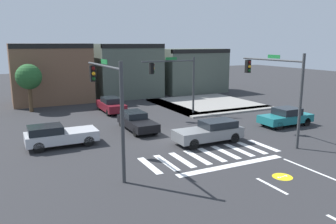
# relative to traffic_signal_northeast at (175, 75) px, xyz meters

# --- Properties ---
(ground_plane) EXTENTS (120.00, 120.00, 0.00)m
(ground_plane) POSITION_rel_traffic_signal_northeast_xyz_m (-2.98, -5.93, -3.75)
(ground_plane) COLOR #2B2B2D
(crosswalk_near) EXTENTS (8.48, 2.74, 0.01)m
(crosswalk_near) POSITION_rel_traffic_signal_northeast_xyz_m (-2.98, -10.43, -3.75)
(crosswalk_near) COLOR silver
(crosswalk_near) RESTS_ON ground_plane
(lane_markings) EXTENTS (6.80, 18.75, 0.01)m
(lane_markings) POSITION_rel_traffic_signal_northeast_xyz_m (-1.82, -17.36, -3.75)
(lane_markings) COLOR white
(lane_markings) RESTS_ON ground_plane
(bike_detector_marking) EXTENTS (1.00, 1.00, 0.01)m
(bike_detector_marking) POSITION_rel_traffic_signal_northeast_xyz_m (-1.71, -14.85, -3.75)
(bike_detector_marking) COLOR yellow
(bike_detector_marking) RESTS_ON ground_plane
(curb_corner_northeast) EXTENTS (10.00, 10.60, 0.15)m
(curb_corner_northeast) POSITION_rel_traffic_signal_northeast_xyz_m (5.51, 3.49, -3.68)
(curb_corner_northeast) COLOR gray
(curb_corner_northeast) RESTS_ON ground_plane
(storefront_row) EXTENTS (26.48, 6.98, 6.49)m
(storefront_row) POSITION_rel_traffic_signal_northeast_xyz_m (0.11, 12.99, -0.60)
(storefront_row) COLOR brown
(storefront_row) RESTS_ON ground_plane
(traffic_signal_northeast) EXTENTS (5.22, 0.32, 5.33)m
(traffic_signal_northeast) POSITION_rel_traffic_signal_northeast_xyz_m (0.00, 0.00, 0.00)
(traffic_signal_northeast) COLOR #383A3D
(traffic_signal_northeast) RESTS_ON ground_plane
(traffic_signal_southwest) EXTENTS (0.32, 6.03, 5.75)m
(traffic_signal_southwest) POSITION_rel_traffic_signal_northeast_xyz_m (-9.00, -9.68, 0.31)
(traffic_signal_southwest) COLOR #383A3D
(traffic_signal_southwest) RESTS_ON ground_plane
(traffic_signal_southeast) EXTENTS (0.32, 5.66, 5.94)m
(traffic_signal_southeast) POSITION_rel_traffic_signal_northeast_xyz_m (2.53, -9.66, 0.35)
(traffic_signal_southeast) COLOR #383A3D
(traffic_signal_southeast) RESTS_ON ground_plane
(car_teal) EXTENTS (4.36, 1.88, 1.45)m
(car_teal) POSITION_rel_traffic_signal_northeast_xyz_m (6.38, -7.07, -3.03)
(car_teal) COLOR #196B70
(car_teal) RESTS_ON ground_plane
(car_silver) EXTENTS (4.47, 1.91, 1.43)m
(car_silver) POSITION_rel_traffic_signal_northeast_xyz_m (-10.87, -4.63, -3.01)
(car_silver) COLOR #B7BABF
(car_silver) RESTS_ON ground_plane
(car_black) EXTENTS (1.73, 4.59, 1.33)m
(car_black) POSITION_rel_traffic_signal_northeast_xyz_m (-4.86, -3.00, -3.06)
(car_black) COLOR black
(car_black) RESTS_ON ground_plane
(car_maroon) EXTENTS (1.73, 4.57, 1.46)m
(car_maroon) POSITION_rel_traffic_signal_northeast_xyz_m (-4.63, 4.35, -3.01)
(car_maroon) COLOR maroon
(car_maroon) RESTS_ON ground_plane
(car_gray) EXTENTS (4.65, 1.75, 1.47)m
(car_gray) POSITION_rel_traffic_signal_northeast_xyz_m (-1.69, -8.32, -2.99)
(car_gray) COLOR slate
(car_gray) RESTS_ON ground_plane
(roadside_tree) EXTENTS (2.42, 2.42, 4.61)m
(roadside_tree) POSITION_rel_traffic_signal_northeast_xyz_m (-11.48, 8.07, -0.40)
(roadside_tree) COLOR #4C3823
(roadside_tree) RESTS_ON ground_plane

